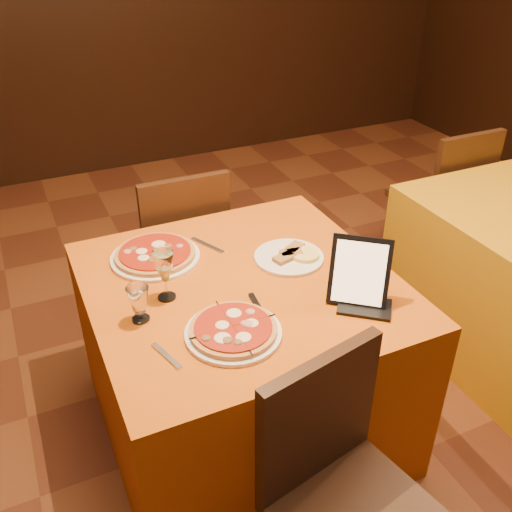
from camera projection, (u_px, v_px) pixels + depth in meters
name	position (u px, v px, depth m)	size (l,w,h in m)	color
floor	(351.00, 481.00, 2.25)	(6.00, 7.00, 0.01)	#5E2D19
main_table	(243.00, 359.00, 2.29)	(1.10, 1.10, 0.75)	#BE560C
chair_main_far	(178.00, 247.00, 2.88)	(0.43, 0.43, 0.91)	black
chair_side_far	(435.00, 198.00, 3.35)	(0.40, 0.40, 0.91)	black
pizza_near	(233.00, 331.00, 1.83)	(0.32, 0.32, 0.03)	white
pizza_far	(155.00, 255.00, 2.22)	(0.35, 0.35, 0.03)	white
cutlet_dish	(289.00, 256.00, 2.22)	(0.27, 0.27, 0.03)	white
wine_glass	(165.00, 275.00, 1.96)	(0.08, 0.08, 0.19)	#F7F88D
water_glass	(139.00, 304.00, 1.87)	(0.07, 0.07, 0.13)	silver
tablet	(360.00, 272.00, 1.93)	(0.20, 0.02, 0.24)	black
knife	(263.00, 317.00, 1.91)	(0.24, 0.02, 0.01)	silver
fork_near	(166.00, 356.00, 1.75)	(0.15, 0.02, 0.01)	silver
fork_far	(207.00, 245.00, 2.31)	(0.18, 0.02, 0.01)	#B3B5BB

